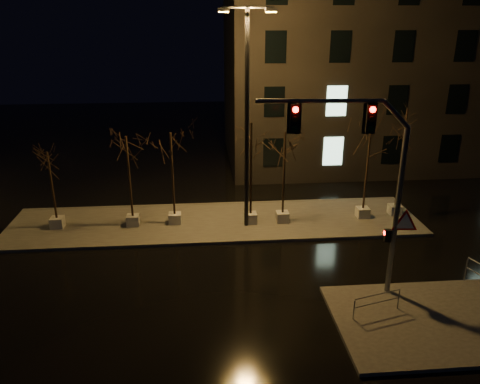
{
  "coord_description": "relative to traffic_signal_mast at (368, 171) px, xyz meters",
  "views": [
    {
      "loc": [
        -0.68,
        -17.2,
        10.51
      ],
      "look_at": [
        1.08,
        3.26,
        2.8
      ],
      "focal_mm": 35.0,
      "sensor_mm": 36.0,
      "label": 1
    }
  ],
  "objects": [
    {
      "name": "building",
      "position": [
        8.62,
        19.4,
        2.29
      ],
      "size": [
        25.0,
        12.0,
        15.0
      ],
      "primitive_type": "cube",
      "color": "black",
      "rests_on": "ground"
    },
    {
      "name": "ground",
      "position": [
        -5.38,
        1.4,
        -5.21
      ],
      "size": [
        90.0,
        90.0,
        0.0
      ],
      "primitive_type": "plane",
      "color": "black",
      "rests_on": "ground"
    },
    {
      "name": "median",
      "position": [
        -5.38,
        7.4,
        -5.14
      ],
      "size": [
        22.0,
        5.0,
        0.15
      ],
      "primitive_type": "cube",
      "color": "#43413C",
      "rests_on": "ground"
    },
    {
      "name": "tree_1",
      "position": [
        -9.76,
        7.22,
        -1.31
      ],
      "size": [
        1.8,
        1.8,
        4.95
      ],
      "color": "#B6B5AA",
      "rests_on": "median"
    },
    {
      "name": "tree_0",
      "position": [
        -13.68,
        7.29,
        -1.87
      ],
      "size": [
        1.8,
        1.8,
        4.21
      ],
      "color": "#B6B5AA",
      "rests_on": "median"
    },
    {
      "name": "tree_3",
      "position": [
        -3.54,
        7.0,
        -0.83
      ],
      "size": [
        1.8,
        1.8,
        5.58
      ],
      "color": "#B6B5AA",
      "rests_on": "median"
    },
    {
      "name": "tree_5",
      "position": [
        2.7,
        7.21,
        -1.19
      ],
      "size": [
        1.8,
        1.8,
        5.1
      ],
      "color": "#B6B5AA",
      "rests_on": "median"
    },
    {
      "name": "tree_4",
      "position": [
        -1.81,
        6.99,
        -1.22
      ],
      "size": [
        1.8,
        1.8,
        5.06
      ],
      "color": "#B6B5AA",
      "rests_on": "median"
    },
    {
      "name": "guard_rail_a",
      "position": [
        0.23,
        -1.6,
        -4.5
      ],
      "size": [
        1.93,
        0.56,
        0.86
      ],
      "rotation": [
        0.0,
        0.0,
        0.27
      ],
      "color": "slate",
      "rests_on": "sidewalk_corner"
    },
    {
      "name": "streetlight_main",
      "position": [
        -3.79,
        6.7,
        1.18
      ],
      "size": [
        2.71,
        0.45,
        10.83
      ],
      "rotation": [
        0.0,
        0.0,
        -0.06
      ],
      "color": "black",
      "rests_on": "median"
    },
    {
      "name": "tree_6",
      "position": [
        4.62,
        7.43,
        -0.45
      ],
      "size": [
        1.8,
        1.8,
        6.08
      ],
      "color": "#B6B5AA",
      "rests_on": "median"
    },
    {
      "name": "tree_2",
      "position": [
        -7.57,
        7.28,
        -1.21
      ],
      "size": [
        1.8,
        1.8,
        5.08
      ],
      "color": "#B6B5AA",
      "rests_on": "median"
    },
    {
      "name": "traffic_signal_mast",
      "position": [
        0.0,
        0.0,
        0.0
      ],
      "size": [
        6.3,
        0.65,
        7.71
      ],
      "rotation": [
        0.0,
        0.0,
        -0.08
      ],
      "color": "slate",
      "rests_on": "sidewalk_corner"
    },
    {
      "name": "sidewalk_corner",
      "position": [
        2.12,
        -2.1,
        -5.14
      ],
      "size": [
        7.0,
        5.0,
        0.15
      ],
      "primitive_type": "cube",
      "color": "#43413C",
      "rests_on": "ground"
    }
  ]
}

